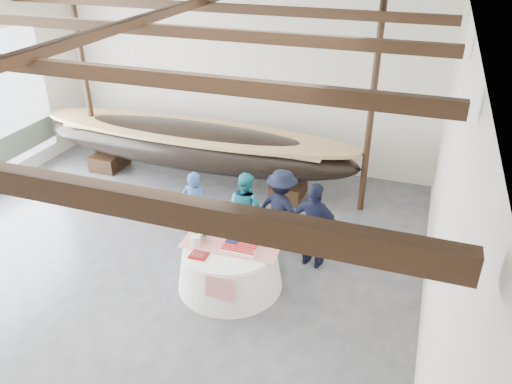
% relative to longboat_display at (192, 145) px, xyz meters
% --- Properties ---
extents(floor, '(10.00, 12.00, 0.01)m').
position_rel_longboat_display_xyz_m(floor, '(0.68, -4.32, -0.98)').
color(floor, '#3D3D42').
rests_on(floor, ground).
extents(wall_back, '(10.00, 0.02, 4.50)m').
position_rel_longboat_display_xyz_m(wall_back, '(0.68, 1.68, 1.27)').
color(wall_back, silver).
rests_on(wall_back, ground).
extents(wall_right, '(0.02, 12.00, 4.50)m').
position_rel_longboat_display_xyz_m(wall_right, '(5.68, -4.32, 1.27)').
color(wall_right, silver).
rests_on(wall_right, ground).
extents(ceiling, '(10.00, 12.00, 0.01)m').
position_rel_longboat_display_xyz_m(ceiling, '(0.68, -4.32, 3.52)').
color(ceiling, white).
rests_on(ceiling, wall_back).
extents(pavilion_structure, '(9.80, 11.76, 4.50)m').
position_rel_longboat_display_xyz_m(pavilion_structure, '(0.68, -3.56, 3.02)').
color(pavilion_structure, black).
rests_on(pavilion_structure, ground).
extents(longboat_display, '(8.22, 1.64, 1.54)m').
position_rel_longboat_display_xyz_m(longboat_display, '(0.00, 0.00, 0.00)').
color(longboat_display, black).
rests_on(longboat_display, ground).
extents(banquet_table, '(1.87, 1.87, 0.80)m').
position_rel_longboat_display_xyz_m(banquet_table, '(2.38, -3.47, -0.58)').
color(banquet_table, white).
rests_on(banquet_table, ground).
extents(tabletop_items, '(1.75, 1.03, 0.40)m').
position_rel_longboat_display_xyz_m(tabletop_items, '(2.32, -3.35, -0.03)').
color(tabletop_items, red).
rests_on(tabletop_items, banquet_table).
extents(guest_woman_blue, '(0.58, 0.39, 1.54)m').
position_rel_longboat_display_xyz_m(guest_woman_blue, '(1.20, -2.36, -0.21)').
color(guest_woman_blue, navy).
rests_on(guest_woman_blue, ground).
extents(guest_woman_teal, '(0.89, 0.79, 1.52)m').
position_rel_longboat_display_xyz_m(guest_woman_teal, '(2.14, -2.03, -0.23)').
color(guest_woman_teal, teal).
rests_on(guest_woman_teal, ground).
extents(guest_man_left, '(1.21, 0.92, 1.66)m').
position_rel_longboat_display_xyz_m(guest_man_left, '(2.87, -1.97, -0.16)').
color(guest_man_left, black).
rests_on(guest_man_left, ground).
extents(guest_man_right, '(1.07, 0.62, 1.72)m').
position_rel_longboat_display_xyz_m(guest_man_right, '(3.64, -2.41, -0.12)').
color(guest_man_right, black).
rests_on(guest_man_right, ground).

